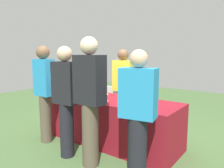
{
  "coord_description": "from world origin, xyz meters",
  "views": [
    {
      "loc": [
        2.1,
        -2.84,
        1.51
      ],
      "look_at": [
        0.0,
        0.0,
        1.0
      ],
      "focal_mm": 34.86,
      "sensor_mm": 36.0,
      "label": 1
    }
  ],
  "objects_px": {
    "wine_bottle_1": "(86,88)",
    "wine_glass_1": "(106,95)",
    "wine_bottle_4": "(147,94)",
    "menu_board": "(113,104)",
    "wine_bottle_0": "(79,87)",
    "wine_glass_2": "(131,98)",
    "guest_0": "(45,90)",
    "guest_2": "(90,97)",
    "wine_bottle_3": "(102,89)",
    "wine_glass_0": "(92,92)",
    "ice_bucket": "(74,89)",
    "guest_1": "(66,98)",
    "guest_3": "(138,112)",
    "wine_bottle_2": "(93,88)",
    "server_pouring": "(123,87)"
  },
  "relations": [
    {
      "from": "wine_glass_0",
      "to": "guest_1",
      "type": "distance_m",
      "value": 0.65
    },
    {
      "from": "wine_glass_1",
      "to": "menu_board",
      "type": "height_order",
      "value": "wine_glass_1"
    },
    {
      "from": "wine_bottle_4",
      "to": "guest_3",
      "type": "xyz_separation_m",
      "value": [
        0.35,
        -0.9,
        -0.04
      ]
    },
    {
      "from": "wine_bottle_0",
      "to": "wine_glass_2",
      "type": "distance_m",
      "value": 1.33
    },
    {
      "from": "guest_3",
      "to": "menu_board",
      "type": "relative_size",
      "value": 1.99
    },
    {
      "from": "guest_2",
      "to": "guest_3",
      "type": "bearing_deg",
      "value": 6.88
    },
    {
      "from": "wine_bottle_4",
      "to": "menu_board",
      "type": "height_order",
      "value": "wine_bottle_4"
    },
    {
      "from": "wine_bottle_0",
      "to": "wine_bottle_4",
      "type": "distance_m",
      "value": 1.4
    },
    {
      "from": "wine_bottle_4",
      "to": "wine_glass_2",
      "type": "distance_m",
      "value": 0.35
    },
    {
      "from": "wine_bottle_1",
      "to": "wine_glass_1",
      "type": "relative_size",
      "value": 2.43
    },
    {
      "from": "ice_bucket",
      "to": "wine_bottle_1",
      "type": "bearing_deg",
      "value": 32.16
    },
    {
      "from": "wine_bottle_3",
      "to": "guest_0",
      "type": "height_order",
      "value": "guest_0"
    },
    {
      "from": "wine_bottle_3",
      "to": "guest_1",
      "type": "relative_size",
      "value": 0.2
    },
    {
      "from": "wine_bottle_4",
      "to": "menu_board",
      "type": "distance_m",
      "value": 1.44
    },
    {
      "from": "ice_bucket",
      "to": "guest_0",
      "type": "xyz_separation_m",
      "value": [
        -0.06,
        -0.61,
        0.06
      ]
    },
    {
      "from": "ice_bucket",
      "to": "guest_2",
      "type": "height_order",
      "value": "guest_2"
    },
    {
      "from": "wine_bottle_1",
      "to": "ice_bucket",
      "type": "relative_size",
      "value": 1.33
    },
    {
      "from": "wine_bottle_0",
      "to": "wine_bottle_1",
      "type": "distance_m",
      "value": 0.2
    },
    {
      "from": "guest_0",
      "to": "guest_2",
      "type": "xyz_separation_m",
      "value": [
        1.14,
        -0.14,
        0.03
      ]
    },
    {
      "from": "wine_glass_0",
      "to": "wine_bottle_1",
      "type": "bearing_deg",
      "value": 146.46
    },
    {
      "from": "server_pouring",
      "to": "guest_2",
      "type": "distance_m",
      "value": 1.46
    },
    {
      "from": "wine_bottle_0",
      "to": "wine_bottle_1",
      "type": "relative_size",
      "value": 0.96
    },
    {
      "from": "wine_glass_0",
      "to": "ice_bucket",
      "type": "distance_m",
      "value": 0.56
    },
    {
      "from": "wine_glass_2",
      "to": "menu_board",
      "type": "height_order",
      "value": "wine_glass_2"
    },
    {
      "from": "wine_bottle_3",
      "to": "menu_board",
      "type": "relative_size",
      "value": 0.42
    },
    {
      "from": "wine_glass_1",
      "to": "guest_1",
      "type": "distance_m",
      "value": 0.68
    },
    {
      "from": "wine_bottle_3",
      "to": "guest_3",
      "type": "xyz_separation_m",
      "value": [
        1.21,
        -0.83,
        -0.04
      ]
    },
    {
      "from": "wine_glass_2",
      "to": "guest_1",
      "type": "height_order",
      "value": "guest_1"
    },
    {
      "from": "wine_bottle_0",
      "to": "wine_bottle_1",
      "type": "bearing_deg",
      "value": -1.73
    },
    {
      "from": "wine_bottle_3",
      "to": "wine_glass_1",
      "type": "height_order",
      "value": "wine_bottle_3"
    },
    {
      "from": "wine_glass_1",
      "to": "wine_bottle_4",
      "type": "bearing_deg",
      "value": 33.04
    },
    {
      "from": "guest_3",
      "to": "wine_bottle_2",
      "type": "bearing_deg",
      "value": 139.33
    },
    {
      "from": "server_pouring",
      "to": "guest_2",
      "type": "bearing_deg",
      "value": 99.1
    },
    {
      "from": "wine_bottle_4",
      "to": "server_pouring",
      "type": "xyz_separation_m",
      "value": [
        -0.73,
        0.41,
        -0.0
      ]
    },
    {
      "from": "wine_glass_0",
      "to": "server_pouring",
      "type": "bearing_deg",
      "value": 81.73
    },
    {
      "from": "wine_glass_1",
      "to": "wine_glass_2",
      "type": "relative_size",
      "value": 0.92
    },
    {
      "from": "guest_1",
      "to": "guest_3",
      "type": "bearing_deg",
      "value": -0.21
    },
    {
      "from": "wine_glass_0",
      "to": "guest_3",
      "type": "bearing_deg",
      "value": -24.9
    },
    {
      "from": "wine_bottle_0",
      "to": "guest_3",
      "type": "bearing_deg",
      "value": -24.48
    },
    {
      "from": "wine_bottle_2",
      "to": "wine_glass_2",
      "type": "bearing_deg",
      "value": -14.16
    },
    {
      "from": "guest_0",
      "to": "guest_1",
      "type": "xyz_separation_m",
      "value": [
        0.69,
        -0.15,
        -0.02
      ]
    },
    {
      "from": "wine_bottle_2",
      "to": "server_pouring",
      "type": "xyz_separation_m",
      "value": [
        0.32,
        0.51,
        0.0
      ]
    },
    {
      "from": "wine_bottle_2",
      "to": "wine_glass_1",
      "type": "distance_m",
      "value": 0.58
    },
    {
      "from": "ice_bucket",
      "to": "server_pouring",
      "type": "distance_m",
      "value": 0.93
    },
    {
      "from": "wine_bottle_1",
      "to": "guest_1",
      "type": "xyz_separation_m",
      "value": [
        0.43,
        -0.88,
        0.01
      ]
    },
    {
      "from": "guest_0",
      "to": "guest_1",
      "type": "relative_size",
      "value": 1.01
    },
    {
      "from": "wine_glass_0",
      "to": "guest_1",
      "type": "bearing_deg",
      "value": -83.18
    },
    {
      "from": "guest_1",
      "to": "wine_bottle_0",
      "type": "bearing_deg",
      "value": 120.4
    },
    {
      "from": "wine_glass_0",
      "to": "wine_bottle_4",
      "type": "bearing_deg",
      "value": 22.42
    },
    {
      "from": "wine_bottle_1",
      "to": "wine_glass_0",
      "type": "height_order",
      "value": "wine_bottle_1"
    }
  ]
}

